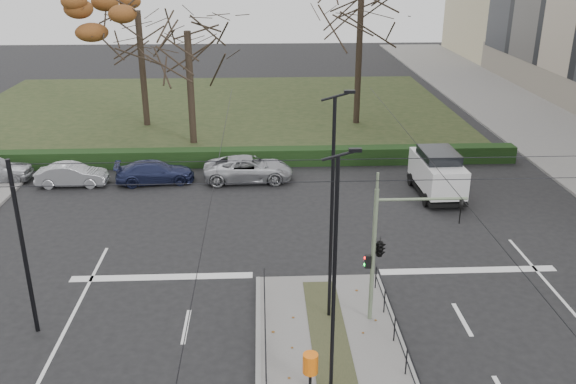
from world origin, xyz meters
The scene contains 15 objects.
ground centered at (0.00, 0.00, 0.00)m, with size 140.00×140.00×0.00m, color black.
sidewalk_east centered at (18.00, 22.00, 0.07)m, with size 8.00×90.00×0.14m, color slate.
park centered at (-6.00, 32.00, 0.05)m, with size 38.00×26.00×0.10m, color #222E17.
hedge centered at (-6.00, 18.60, 0.50)m, with size 38.00×1.00×1.00m, color black.
catenary centered at (0.00, 1.62, 3.42)m, with size 20.00×34.00×6.00m.
traffic_light centered at (1.77, 2.01, 2.88)m, with size 3.20×1.84×4.70m.
litter_bin centered at (-0.80, -1.41, 0.94)m, with size 0.44×0.44×1.12m.
streetlamp_median_near centered at (-0.25, -1.89, 3.84)m, with size 0.61×0.12×7.27m.
streetlamp_median_far centered at (0.15, 2.25, 4.09)m, with size 0.65×0.13×7.77m.
parked_car_second centered at (-12.23, 15.65, 0.61)m, with size 1.29×3.70×1.22m, color #9D9EA4.
parked_car_third centered at (-7.86, 15.89, 0.61)m, with size 1.70×4.19×1.22m, color #1E2447.
parked_car_fourth centered at (-2.79, 16.00, 0.68)m, with size 2.24×4.86×1.35m, color #9D9EA4.
white_van centered at (6.89, 13.42, 1.25)m, with size 2.15×4.52×2.40m.
rust_tree centered at (-10.28, 27.63, 8.03)m, with size 7.70×7.70×10.45m.
bare_tree_near centered at (-6.49, 23.06, 6.69)m, with size 7.08×7.08×9.46m.
Camera 1 is at (-2.08, -15.48, 11.71)m, focal length 38.00 mm.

